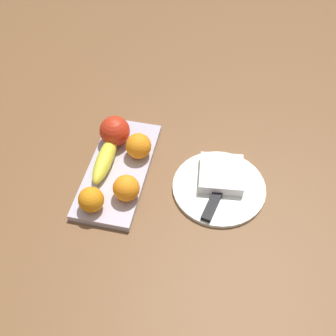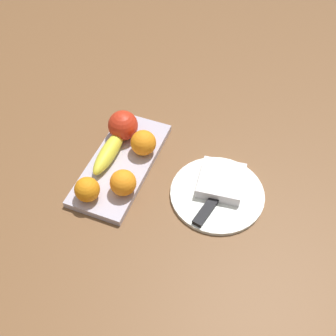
{
  "view_description": "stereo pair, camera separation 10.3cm",
  "coord_description": "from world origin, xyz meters",
  "views": [
    {
      "loc": [
        -0.62,
        -0.28,
        0.85
      ],
      "look_at": [
        0.02,
        -0.14,
        0.05
      ],
      "focal_mm": 44.99,
      "sensor_mm": 36.0,
      "label": 1
    },
    {
      "loc": [
        -0.59,
        -0.38,
        0.85
      ],
      "look_at": [
        0.02,
        -0.14,
        0.05
      ],
      "focal_mm": 44.99,
      "sensor_mm": 36.0,
      "label": 2
    }
  ],
  "objects": [
    {
      "name": "knife",
      "position": [
        -0.03,
        -0.27,
        0.02
      ],
      "size": [
        0.18,
        0.06,
        0.01
      ],
      "rotation": [
        0.0,
        0.0,
        -0.21
      ],
      "color": "silver",
      "rests_on": "dinner_plate"
    },
    {
      "name": "fruit_tray",
      "position": [
        0.02,
        -0.01,
        0.01
      ],
      "size": [
        0.34,
        0.15,
        0.02
      ],
      "primitive_type": "cube",
      "color": "#B7B0C2",
      "rests_on": "ground_plane"
    },
    {
      "name": "folded_napkin",
      "position": [
        0.05,
        -0.28,
        0.02
      ],
      "size": [
        0.13,
        0.12,
        0.03
      ],
      "primitive_type": "cube",
      "rotation": [
        0.0,
        0.0,
        0.11
      ],
      "color": "white",
      "rests_on": "dinner_plate"
    },
    {
      "name": "apple",
      "position": [
        0.1,
        0.02,
        0.06
      ],
      "size": [
        0.08,
        0.08,
        0.08
      ],
      "primitive_type": "sphere",
      "color": "red",
      "rests_on": "fruit_tray"
    },
    {
      "name": "dinner_plate",
      "position": [
        0.02,
        -0.28,
        0.01
      ],
      "size": [
        0.23,
        0.23,
        0.01
      ],
      "primitive_type": "cylinder",
      "color": "white",
      "rests_on": "ground_plane"
    },
    {
      "name": "orange_center",
      "position": [
        0.07,
        -0.06,
        0.05
      ],
      "size": [
        0.07,
        0.07,
        0.07
      ],
      "primitive_type": "sphere",
      "color": "orange",
      "rests_on": "fruit_tray"
    },
    {
      "name": "ground_plane",
      "position": [
        0.0,
        0.0,
        0.0
      ],
      "size": [
        2.4,
        2.4,
        0.0
      ],
      "primitive_type": "plane",
      "color": "brown"
    },
    {
      "name": "orange_near_banana",
      "position": [
        -0.11,
        0.01,
        0.05
      ],
      "size": [
        0.06,
        0.06,
        0.06
      ],
      "primitive_type": "sphere",
      "color": "orange",
      "rests_on": "fruit_tray"
    },
    {
      "name": "orange_near_apple",
      "position": [
        -0.06,
        -0.06,
        0.05
      ],
      "size": [
        0.06,
        0.06,
        0.06
      ],
      "primitive_type": "sphere",
      "color": "orange",
      "rests_on": "fruit_tray"
    },
    {
      "name": "banana",
      "position": [
        0.02,
        0.02,
        0.04
      ],
      "size": [
        0.16,
        0.04,
        0.04
      ],
      "primitive_type": "ellipsoid",
      "rotation": [
        0.0,
        0.0,
        -0.0
      ],
      "color": "yellow",
      "rests_on": "fruit_tray"
    }
  ]
}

